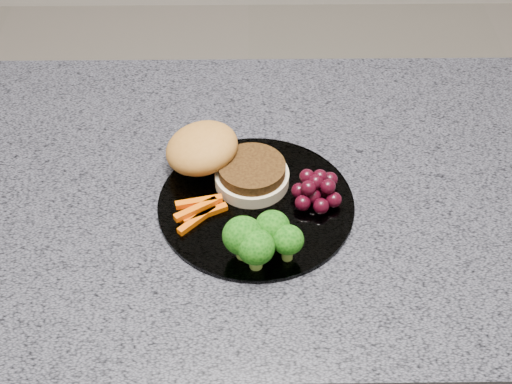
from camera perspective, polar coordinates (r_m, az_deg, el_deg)
island_cabinet at (r=1.34m, az=-0.51°, el=-13.92°), size 1.20×0.60×0.86m
countertop at (r=0.98m, az=-0.67°, el=-0.37°), size 1.20×0.60×0.04m
plate at (r=0.94m, az=0.00°, el=-0.98°), size 0.26×0.26×0.01m
burger at (r=0.97m, az=-2.94°, el=2.59°), size 0.19×0.16×0.06m
carrot_sticks at (r=0.92m, az=-4.58°, el=-1.49°), size 0.07×0.07×0.02m
broccoli at (r=0.85m, az=0.36°, el=-3.70°), size 0.10×0.08×0.06m
grape_bunch at (r=0.94m, az=4.90°, el=0.22°), size 0.07×0.07×0.04m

